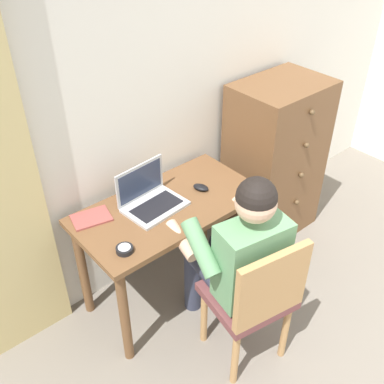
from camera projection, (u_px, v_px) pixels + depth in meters
The scene contains 9 objects.
wall_back at pixel (184, 85), 2.78m from camera, with size 4.80×0.05×2.50m, color silver.
desk at pixel (168, 221), 2.71m from camera, with size 1.10×0.57×0.74m.
dresser at pixel (274, 161), 3.30m from camera, with size 0.65×0.50×1.19m.
chair at pixel (255, 297), 2.38m from camera, with size 0.49×0.47×0.90m.
person_seated at pixel (237, 251), 2.40m from camera, with size 0.60×0.63×1.21m.
laptop at pixel (150, 198), 2.61m from camera, with size 0.36×0.28×0.24m.
computer_mouse at pixel (201, 187), 2.75m from camera, with size 0.06×0.10×0.03m, color black.
desk_clock at pixel (125, 249), 2.31m from camera, with size 0.09×0.09×0.03m.
notebook_pad at pixel (91, 218), 2.53m from camera, with size 0.21×0.15×0.01m, color #994742.
Camera 1 is at (-1.68, 0.16, 2.35)m, focal length 42.49 mm.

